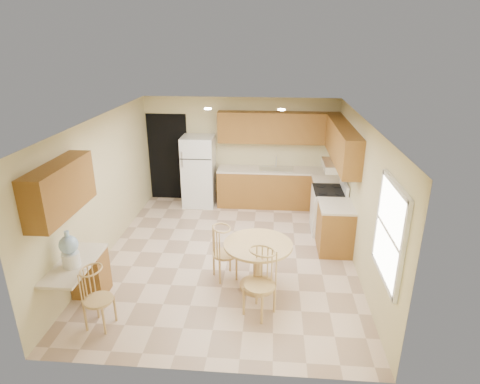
# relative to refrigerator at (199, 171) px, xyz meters

# --- Properties ---
(floor) EXTENTS (5.50, 5.50, 0.00)m
(floor) POSITION_rel_refrigerator_xyz_m (0.95, -2.40, -0.83)
(floor) COLOR beige
(floor) RESTS_ON ground
(ceiling) EXTENTS (4.50, 5.50, 0.02)m
(ceiling) POSITION_rel_refrigerator_xyz_m (0.95, -2.40, 1.67)
(ceiling) COLOR white
(ceiling) RESTS_ON wall_back
(wall_back) EXTENTS (4.50, 0.02, 2.50)m
(wall_back) POSITION_rel_refrigerator_xyz_m (0.95, 0.35, 0.42)
(wall_back) COLOR beige
(wall_back) RESTS_ON floor
(wall_front) EXTENTS (4.50, 0.02, 2.50)m
(wall_front) POSITION_rel_refrigerator_xyz_m (0.95, -5.15, 0.42)
(wall_front) COLOR beige
(wall_front) RESTS_ON floor
(wall_left) EXTENTS (0.02, 5.50, 2.50)m
(wall_left) POSITION_rel_refrigerator_xyz_m (-1.30, -2.40, 0.42)
(wall_left) COLOR beige
(wall_left) RESTS_ON floor
(wall_right) EXTENTS (0.02, 5.50, 2.50)m
(wall_right) POSITION_rel_refrigerator_xyz_m (3.20, -2.40, 0.42)
(wall_right) COLOR beige
(wall_right) RESTS_ON floor
(doorway) EXTENTS (0.90, 0.02, 2.10)m
(doorway) POSITION_rel_refrigerator_xyz_m (-0.80, 0.34, 0.22)
(doorway) COLOR black
(doorway) RESTS_ON floor
(base_cab_back) EXTENTS (2.75, 0.60, 0.87)m
(base_cab_back) POSITION_rel_refrigerator_xyz_m (1.83, 0.05, -0.39)
(base_cab_back) COLOR #926025
(base_cab_back) RESTS_ON floor
(counter_back) EXTENTS (2.75, 0.63, 0.04)m
(counter_back) POSITION_rel_refrigerator_xyz_m (1.83, 0.05, 0.06)
(counter_back) COLOR beige
(counter_back) RESTS_ON base_cab_back
(base_cab_right_a) EXTENTS (0.60, 0.59, 0.87)m
(base_cab_right_a) POSITION_rel_refrigerator_xyz_m (2.90, -0.54, -0.39)
(base_cab_right_a) COLOR #926025
(base_cab_right_a) RESTS_ON floor
(counter_right_a) EXTENTS (0.63, 0.59, 0.04)m
(counter_right_a) POSITION_rel_refrigerator_xyz_m (2.90, -0.54, 0.06)
(counter_right_a) COLOR beige
(counter_right_a) RESTS_ON base_cab_right_a
(base_cab_right_b) EXTENTS (0.60, 0.80, 0.87)m
(base_cab_right_b) POSITION_rel_refrigerator_xyz_m (2.90, -2.00, -0.39)
(base_cab_right_b) COLOR #926025
(base_cab_right_b) RESTS_ON floor
(counter_right_b) EXTENTS (0.63, 0.80, 0.04)m
(counter_right_b) POSITION_rel_refrigerator_xyz_m (2.90, -2.00, 0.06)
(counter_right_b) COLOR beige
(counter_right_b) RESTS_ON base_cab_right_b
(upper_cab_back) EXTENTS (2.75, 0.33, 0.70)m
(upper_cab_back) POSITION_rel_refrigerator_xyz_m (1.83, 0.19, 1.02)
(upper_cab_back) COLOR #926025
(upper_cab_back) RESTS_ON wall_back
(upper_cab_right) EXTENTS (0.33, 2.42, 0.70)m
(upper_cab_right) POSITION_rel_refrigerator_xyz_m (3.04, -1.19, 1.02)
(upper_cab_right) COLOR #926025
(upper_cab_right) RESTS_ON wall_right
(upper_cab_left) EXTENTS (0.33, 1.40, 0.70)m
(upper_cab_left) POSITION_rel_refrigerator_xyz_m (-1.13, -4.00, 1.02)
(upper_cab_left) COLOR #926025
(upper_cab_left) RESTS_ON wall_left
(sink) EXTENTS (0.78, 0.44, 0.01)m
(sink) POSITION_rel_refrigerator_xyz_m (1.80, 0.05, 0.08)
(sink) COLOR silver
(sink) RESTS_ON counter_back
(range_hood) EXTENTS (0.50, 0.76, 0.14)m
(range_hood) POSITION_rel_refrigerator_xyz_m (2.95, -1.22, 0.59)
(range_hood) COLOR silver
(range_hood) RESTS_ON upper_cab_right
(desk_pedestal) EXTENTS (0.48, 0.42, 0.72)m
(desk_pedestal) POSITION_rel_refrigerator_xyz_m (-1.05, -3.72, -0.47)
(desk_pedestal) COLOR #926025
(desk_pedestal) RESTS_ON floor
(desk_top) EXTENTS (0.50, 1.20, 0.04)m
(desk_top) POSITION_rel_refrigerator_xyz_m (-1.05, -4.10, -0.08)
(desk_top) COLOR beige
(desk_top) RESTS_ON desk_pedestal
(window) EXTENTS (0.06, 1.12, 1.30)m
(window) POSITION_rel_refrigerator_xyz_m (3.18, -4.25, 0.67)
(window) COLOR white
(window) RESTS_ON wall_right
(can_light_a) EXTENTS (0.14, 0.14, 0.02)m
(can_light_a) POSITION_rel_refrigerator_xyz_m (0.45, -1.20, 1.66)
(can_light_a) COLOR white
(can_light_a) RESTS_ON ceiling
(can_light_b) EXTENTS (0.14, 0.14, 0.02)m
(can_light_b) POSITION_rel_refrigerator_xyz_m (1.85, -1.20, 1.66)
(can_light_b) COLOR white
(can_light_b) RESTS_ON ceiling
(refrigerator) EXTENTS (0.73, 0.71, 1.65)m
(refrigerator) POSITION_rel_refrigerator_xyz_m (0.00, 0.00, 0.00)
(refrigerator) COLOR white
(refrigerator) RESTS_ON floor
(stove) EXTENTS (0.65, 0.76, 1.09)m
(stove) POSITION_rel_refrigerator_xyz_m (2.88, -1.22, -0.36)
(stove) COLOR white
(stove) RESTS_ON floor
(dining_table) EXTENTS (1.07, 1.07, 0.79)m
(dining_table) POSITION_rel_refrigerator_xyz_m (1.52, -3.36, -0.31)
(dining_table) COLOR tan
(dining_table) RESTS_ON floor
(chair_table_a) EXTENTS (0.41, 0.52, 0.92)m
(chair_table_a) POSITION_rel_refrigerator_xyz_m (0.97, -3.19, -0.26)
(chair_table_a) COLOR tan
(chair_table_a) RESTS_ON floor
(chair_table_b) EXTENTS (0.44, 0.52, 1.00)m
(chair_table_b) POSITION_rel_refrigerator_xyz_m (1.57, -4.10, -0.22)
(chair_table_b) COLOR tan
(chair_table_b) RESTS_ON floor
(chair_desk) EXTENTS (0.39, 0.51, 0.89)m
(chair_desk) POSITION_rel_refrigerator_xyz_m (-0.60, -4.53, -0.29)
(chair_desk) COLOR tan
(chair_desk) RESTS_ON floor
(water_crock) EXTENTS (0.26, 0.26, 0.54)m
(water_crock) POSITION_rel_refrigerator_xyz_m (-1.05, -4.18, 0.19)
(water_crock) COLOR white
(water_crock) RESTS_ON desk_top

